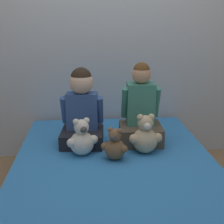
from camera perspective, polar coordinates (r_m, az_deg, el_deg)
ground_plane at (r=2.46m, az=0.58°, el=-17.56°), size 14.00×14.00×0.00m
wall_behind_bed at (r=3.09m, az=-1.17°, el=14.29°), size 8.00×0.06×2.50m
bed at (r=2.35m, az=0.60°, el=-13.52°), size 1.46×1.97×0.41m
child_on_left at (r=2.50m, az=-5.52°, el=0.25°), size 0.36×0.35×0.62m
child_on_right at (r=2.54m, az=5.26°, el=0.06°), size 0.35×0.33×0.65m
teddy_bear_held_by_left_child at (r=2.33m, az=-5.53°, el=-5.02°), size 0.23×0.18×0.29m
teddy_bear_held_by_right_child at (r=2.37m, az=6.09°, el=-4.47°), size 0.25×0.19×0.30m
teddy_bear_between_children at (r=2.25m, az=0.52°, el=-6.26°), size 0.19×0.15×0.24m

